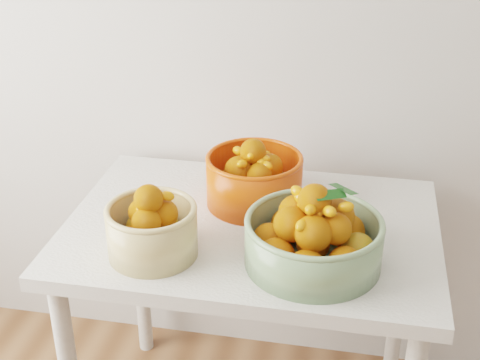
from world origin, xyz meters
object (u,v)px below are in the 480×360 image
(bowl_green, at_px, (313,237))
(bowl_orange, at_px, (254,178))
(table, at_px, (251,254))
(bowl_cream, at_px, (152,229))

(bowl_green, relative_size, bowl_orange, 1.37)
(table, relative_size, bowl_green, 2.27)
(table, height_order, bowl_green, bowl_green)
(bowl_cream, bearing_deg, bowl_green, 4.83)
(bowl_green, height_order, bowl_orange, bowl_green)
(bowl_cream, xyz_separation_m, bowl_green, (0.39, 0.03, 0.00))
(bowl_cream, relative_size, bowl_green, 0.59)
(bowl_cream, height_order, bowl_green, bowl_green)
(bowl_cream, relative_size, bowl_orange, 0.81)
(bowl_cream, distance_m, bowl_orange, 0.37)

